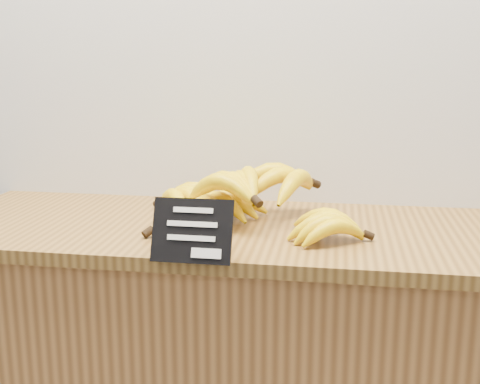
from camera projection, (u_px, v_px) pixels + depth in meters
counter_top at (243, 231)px, 1.42m from camera, size 1.48×0.54×0.03m
chalkboard_sign at (192, 231)px, 1.16m from camera, size 0.16×0.05×0.12m
banana_pile at (238, 200)px, 1.42m from camera, size 0.54×0.40×0.13m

